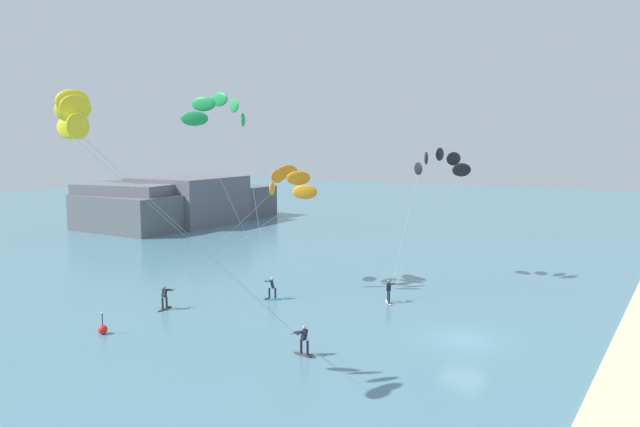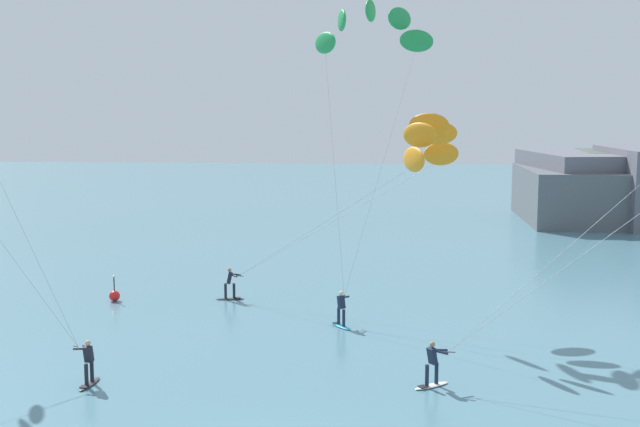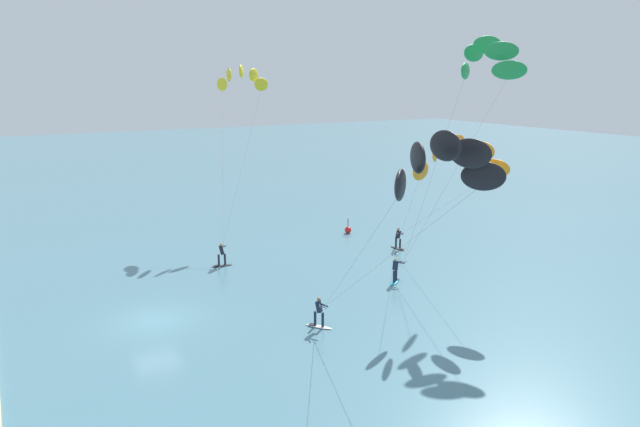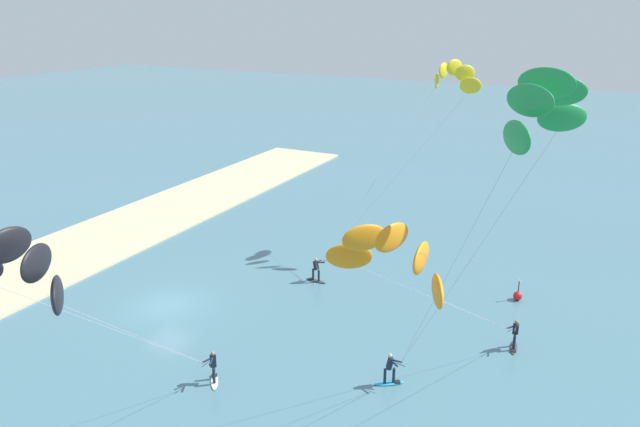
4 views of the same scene
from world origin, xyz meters
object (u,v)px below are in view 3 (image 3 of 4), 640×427
at_px(kitesurfer_nearshore, 483,66).
at_px(kitesurfer_downwind, 455,162).
at_px(kitesurfer_mid_water, 436,173).
at_px(kitesurfer_far_out, 241,86).
at_px(marker_buoy, 348,230).

bearing_deg(kitesurfer_nearshore, kitesurfer_downwind, -59.31).
relative_size(kitesurfer_mid_water, kitesurfer_downwind, 0.89).
bearing_deg(kitesurfer_downwind, kitesurfer_mid_water, -45.07).
xyz_separation_m(kitesurfer_far_out, marker_buoy, (5.87, 6.99, -11.90)).
distance_m(kitesurfer_downwind, marker_buoy, 17.58).
distance_m(kitesurfer_far_out, kitesurfer_downwind, 22.22).
relative_size(kitesurfer_nearshore, kitesurfer_mid_water, 1.39).
distance_m(kitesurfer_far_out, marker_buoy, 15.00).
bearing_deg(kitesurfer_mid_water, kitesurfer_downwind, 134.93).
bearing_deg(kitesurfer_far_out, kitesurfer_mid_water, -8.72).
bearing_deg(kitesurfer_far_out, marker_buoy, 49.98).
xyz_separation_m(kitesurfer_nearshore, kitesurfer_far_out, (-18.93, -8.58, -1.34)).
height_order(kitesurfer_downwind, marker_buoy, kitesurfer_downwind).
xyz_separation_m(kitesurfer_far_out, kitesurfer_downwind, (21.39, 4.45, -4.05)).
distance_m(kitesurfer_mid_water, kitesurfer_downwind, 12.95).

